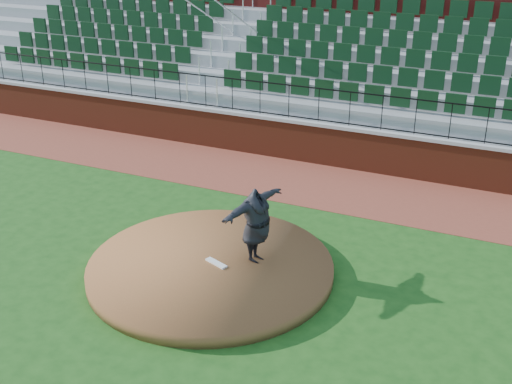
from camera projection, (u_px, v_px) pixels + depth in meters
ground at (227, 274)px, 13.55m from camera, size 90.00×90.00×0.00m
warning_track at (313, 183)px, 18.04m from camera, size 34.00×3.20×0.01m
field_wall at (332, 146)px, 19.13m from camera, size 34.00×0.35×1.20m
wall_cap at (333, 125)px, 18.86m from camera, size 34.00×0.45×0.10m
wall_railing at (334, 107)px, 18.64m from camera, size 34.00×0.05×1.00m
seating_stands at (361, 70)px, 20.71m from camera, size 34.00×5.10×4.60m
concourse_wall at (384, 42)px, 22.85m from camera, size 34.00×0.50×5.50m
pitchers_mound at (211, 268)px, 13.54m from camera, size 5.20×5.20×0.25m
pitching_rubber at (216, 263)px, 13.44m from camera, size 0.56×0.32×0.04m
pitcher at (256, 225)px, 13.26m from camera, size 0.91×2.10×1.65m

